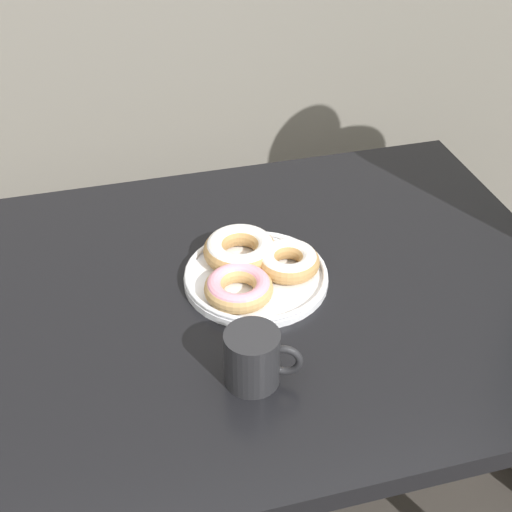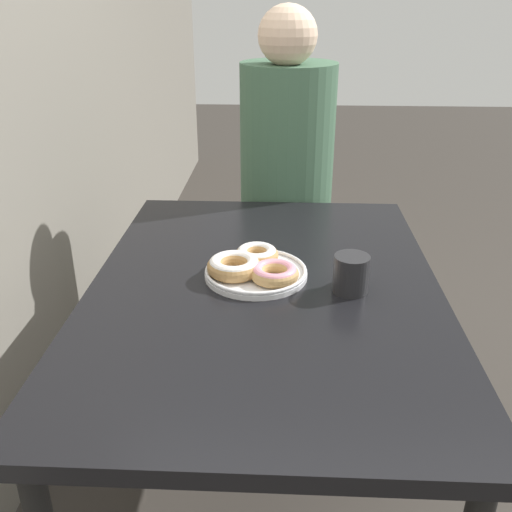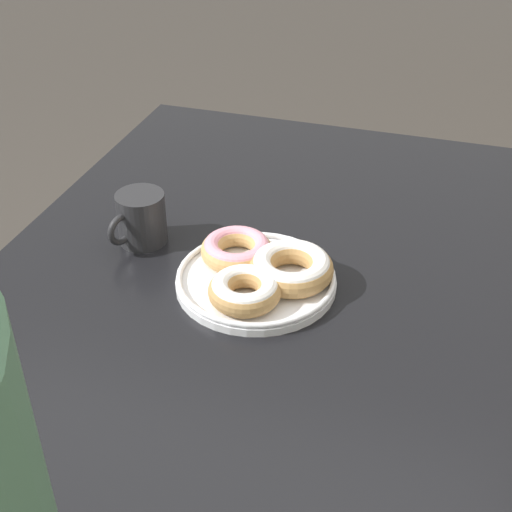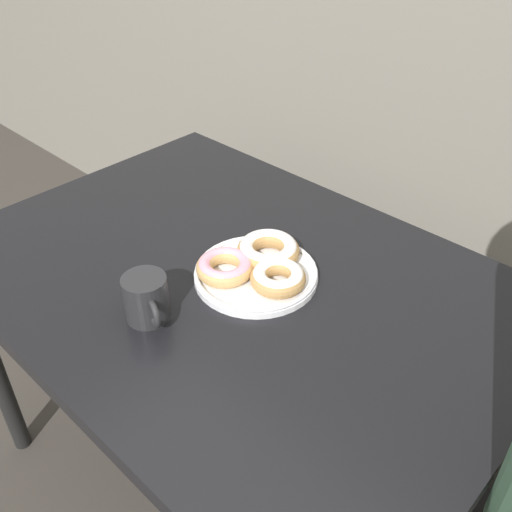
{
  "view_description": "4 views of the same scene",
  "coord_description": "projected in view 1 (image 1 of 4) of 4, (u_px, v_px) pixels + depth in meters",
  "views": [
    {
      "loc": [
        -0.23,
        -0.66,
        1.63
      ],
      "look_at": [
        0.05,
        0.36,
        0.83
      ],
      "focal_mm": 50.0,
      "sensor_mm": 36.0,
      "label": 1
    },
    {
      "loc": [
        -1.31,
        0.29,
        1.46
      ],
      "look_at": [
        0.05,
        0.36,
        0.83
      ],
      "focal_mm": 40.0,
      "sensor_mm": 36.0,
      "label": 2
    },
    {
      "loc": [
        0.98,
        0.65,
        1.5
      ],
      "look_at": [
        0.05,
        0.36,
        0.83
      ],
      "focal_mm": 50.0,
      "sensor_mm": 36.0,
      "label": 3
    },
    {
      "loc": [
        0.73,
        -0.36,
        1.55
      ],
      "look_at": [
        0.05,
        0.36,
        0.83
      ],
      "focal_mm": 40.0,
      "sensor_mm": 36.0,
      "label": 4
    }
  ],
  "objects": [
    {
      "name": "dining_table",
      "position": [
        236.0,
        322.0,
        1.37
      ],
      "size": [
        1.29,
        0.91,
        0.77
      ],
      "color": "black",
      "rests_on": "ground_plane"
    },
    {
      "name": "donut_plate",
      "position": [
        254.0,
        267.0,
        1.34
      ],
      "size": [
        0.27,
        0.28,
        0.06
      ],
      "color": "white",
      "rests_on": "dining_table"
    },
    {
      "name": "coffee_mug",
      "position": [
        254.0,
        357.0,
        1.12
      ],
      "size": [
        0.12,
        0.09,
        0.1
      ],
      "color": "#232326",
      "rests_on": "dining_table"
    }
  ]
}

